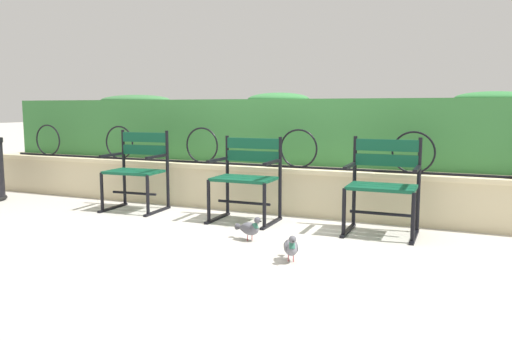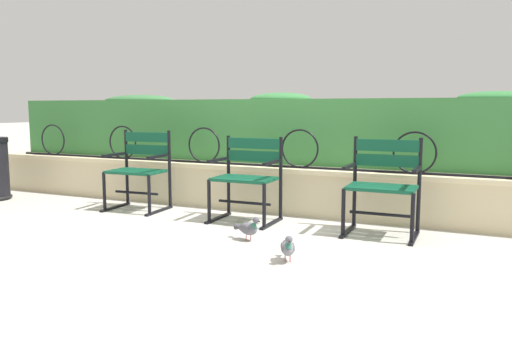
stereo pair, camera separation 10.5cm
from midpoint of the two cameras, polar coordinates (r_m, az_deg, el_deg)
ground_plane at (r=4.88m, az=0.09°, el=-6.57°), size 60.00×60.00×0.00m
stone_wall at (r=5.62m, az=3.77°, el=-2.08°), size 8.25×0.41×0.51m
iron_arch_fence at (r=5.62m, az=0.46°, el=2.30°), size 7.69×0.02×0.42m
hedge_row at (r=5.94m, az=4.98°, el=4.61°), size 8.09×0.45×0.82m
park_chair_left at (r=5.88m, az=-12.44°, el=0.30°), size 0.65×0.56×0.89m
park_chair_centre at (r=5.16m, az=-0.39°, el=-0.56°), size 0.64×0.53×0.86m
park_chair_right at (r=4.76m, az=14.72°, el=-1.38°), size 0.64×0.53×0.88m
pigeon_near_chairs at (r=4.44m, az=-0.22°, el=-6.47°), size 0.28×0.16×0.22m
pigeon_far_side at (r=3.86m, az=4.37°, el=-8.59°), size 0.18×0.28×0.22m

